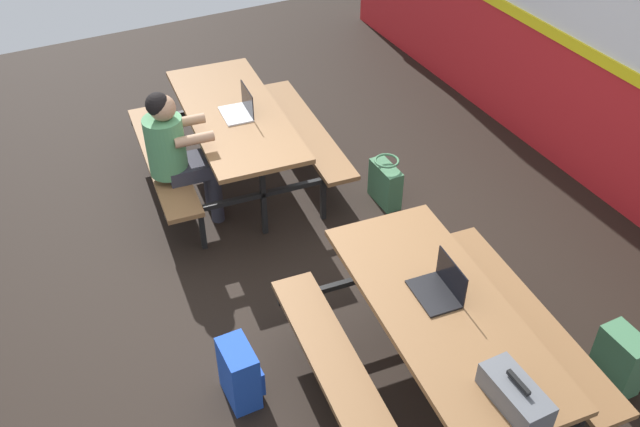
{
  "coord_description": "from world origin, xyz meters",
  "views": [
    {
      "loc": [
        3.54,
        -1.66,
        3.71
      ],
      "look_at": [
        0.0,
        0.12,
        0.55
      ],
      "focal_mm": 39.56,
      "sensor_mm": 36.0,
      "label": 1
    }
  ],
  "objects_px": {
    "student_nearer": "(177,149)",
    "laptop_silver": "(240,109)",
    "backpack_dark": "(620,361)",
    "picnic_table_left": "(235,128)",
    "tote_bag_bright": "(385,183)",
    "picnic_table_right": "(440,328)",
    "satchel_spare": "(240,374)",
    "laptop_dark": "(440,288)",
    "toolbox_grey": "(515,394)"
  },
  "relations": [
    {
      "from": "picnic_table_right",
      "to": "satchel_spare",
      "type": "bearing_deg",
      "value": -114.16
    },
    {
      "from": "toolbox_grey",
      "to": "satchel_spare",
      "type": "relative_size",
      "value": 0.91
    },
    {
      "from": "backpack_dark",
      "to": "tote_bag_bright",
      "type": "relative_size",
      "value": 1.02
    },
    {
      "from": "toolbox_grey",
      "to": "laptop_silver",
      "type": "bearing_deg",
      "value": -176.82
    },
    {
      "from": "laptop_silver",
      "to": "toolbox_grey",
      "type": "relative_size",
      "value": 0.84
    },
    {
      "from": "picnic_table_left",
      "to": "backpack_dark",
      "type": "bearing_deg",
      "value": 23.36
    },
    {
      "from": "student_nearer",
      "to": "laptop_dark",
      "type": "relative_size",
      "value": 3.57
    },
    {
      "from": "laptop_dark",
      "to": "student_nearer",
      "type": "bearing_deg",
      "value": -158.06
    },
    {
      "from": "picnic_table_left",
      "to": "tote_bag_bright",
      "type": "height_order",
      "value": "picnic_table_left"
    },
    {
      "from": "student_nearer",
      "to": "backpack_dark",
      "type": "xyz_separation_m",
      "value": [
        2.85,
        1.93,
        -0.49
      ]
    },
    {
      "from": "laptop_silver",
      "to": "tote_bag_bright",
      "type": "height_order",
      "value": "laptop_silver"
    },
    {
      "from": "picnic_table_right",
      "to": "tote_bag_bright",
      "type": "distance_m",
      "value": 2.03
    },
    {
      "from": "student_nearer",
      "to": "laptop_dark",
      "type": "distance_m",
      "value": 2.43
    },
    {
      "from": "backpack_dark",
      "to": "tote_bag_bright",
      "type": "bearing_deg",
      "value": -171.91
    },
    {
      "from": "picnic_table_right",
      "to": "laptop_dark",
      "type": "distance_m",
      "value": 0.25
    },
    {
      "from": "picnic_table_left",
      "to": "laptop_dark",
      "type": "xyz_separation_m",
      "value": [
        2.53,
        0.32,
        0.21
      ]
    },
    {
      "from": "student_nearer",
      "to": "picnic_table_left",
      "type": "bearing_deg",
      "value": 115.72
    },
    {
      "from": "laptop_dark",
      "to": "picnic_table_left",
      "type": "bearing_deg",
      "value": -172.74
    },
    {
      "from": "tote_bag_bright",
      "to": "satchel_spare",
      "type": "bearing_deg",
      "value": -53.85
    },
    {
      "from": "student_nearer",
      "to": "laptop_silver",
      "type": "bearing_deg",
      "value": 109.23
    },
    {
      "from": "picnic_table_right",
      "to": "student_nearer",
      "type": "relative_size",
      "value": 1.55
    },
    {
      "from": "student_nearer",
      "to": "laptop_silver",
      "type": "height_order",
      "value": "student_nearer"
    },
    {
      "from": "picnic_table_right",
      "to": "student_nearer",
      "type": "bearing_deg",
      "value": -160.04
    },
    {
      "from": "student_nearer",
      "to": "laptop_silver",
      "type": "relative_size",
      "value": 3.57
    },
    {
      "from": "toolbox_grey",
      "to": "backpack_dark",
      "type": "xyz_separation_m",
      "value": [
        -0.22,
        1.14,
        -0.6
      ]
    },
    {
      "from": "picnic_table_right",
      "to": "toolbox_grey",
      "type": "height_order",
      "value": "toolbox_grey"
    },
    {
      "from": "picnic_table_left",
      "to": "backpack_dark",
      "type": "distance_m",
      "value": 3.42
    },
    {
      "from": "laptop_dark",
      "to": "picnic_table_right",
      "type": "bearing_deg",
      "value": -22.52
    },
    {
      "from": "backpack_dark",
      "to": "laptop_silver",
      "type": "bearing_deg",
      "value": -156.69
    },
    {
      "from": "laptop_dark",
      "to": "laptop_silver",
      "type": "bearing_deg",
      "value": -173.27
    },
    {
      "from": "laptop_dark",
      "to": "backpack_dark",
      "type": "distance_m",
      "value": 1.32
    },
    {
      "from": "laptop_silver",
      "to": "toolbox_grey",
      "type": "height_order",
      "value": "laptop_silver"
    },
    {
      "from": "student_nearer",
      "to": "backpack_dark",
      "type": "height_order",
      "value": "student_nearer"
    },
    {
      "from": "laptop_silver",
      "to": "satchel_spare",
      "type": "distance_m",
      "value": 2.32
    },
    {
      "from": "laptop_silver",
      "to": "backpack_dark",
      "type": "xyz_separation_m",
      "value": [
        3.06,
        1.32,
        -0.57
      ]
    },
    {
      "from": "picnic_table_left",
      "to": "satchel_spare",
      "type": "height_order",
      "value": "picnic_table_left"
    },
    {
      "from": "picnic_table_right",
      "to": "laptop_silver",
      "type": "distance_m",
      "value": 2.6
    },
    {
      "from": "laptop_dark",
      "to": "toolbox_grey",
      "type": "xyz_separation_m",
      "value": [
        0.82,
        -0.11,
        0.02
      ]
    },
    {
      "from": "picnic_table_left",
      "to": "tote_bag_bright",
      "type": "relative_size",
      "value": 4.36
    },
    {
      "from": "picnic_table_left",
      "to": "laptop_silver",
      "type": "xyz_separation_m",
      "value": [
        0.07,
        0.03,
        0.21
      ]
    },
    {
      "from": "backpack_dark",
      "to": "tote_bag_bright",
      "type": "height_order",
      "value": "backpack_dark"
    },
    {
      "from": "laptop_dark",
      "to": "satchel_spare",
      "type": "xyz_separation_m",
      "value": [
        -0.38,
        -1.15,
        -0.57
      ]
    },
    {
      "from": "toolbox_grey",
      "to": "backpack_dark",
      "type": "distance_m",
      "value": 1.3
    },
    {
      "from": "toolbox_grey",
      "to": "tote_bag_bright",
      "type": "xyz_separation_m",
      "value": [
        -2.55,
        0.81,
        -0.62
      ]
    },
    {
      "from": "laptop_silver",
      "to": "backpack_dark",
      "type": "bearing_deg",
      "value": 23.31
    },
    {
      "from": "laptop_silver",
      "to": "toolbox_grey",
      "type": "bearing_deg",
      "value": 3.18
    },
    {
      "from": "laptop_dark",
      "to": "satchel_spare",
      "type": "height_order",
      "value": "laptop_dark"
    },
    {
      "from": "backpack_dark",
      "to": "satchel_spare",
      "type": "xyz_separation_m",
      "value": [
        -0.98,
        -2.18,
        0.0
      ]
    },
    {
      "from": "laptop_dark",
      "to": "tote_bag_bright",
      "type": "distance_m",
      "value": 1.96
    },
    {
      "from": "picnic_table_left",
      "to": "tote_bag_bright",
      "type": "distance_m",
      "value": 1.35
    }
  ]
}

